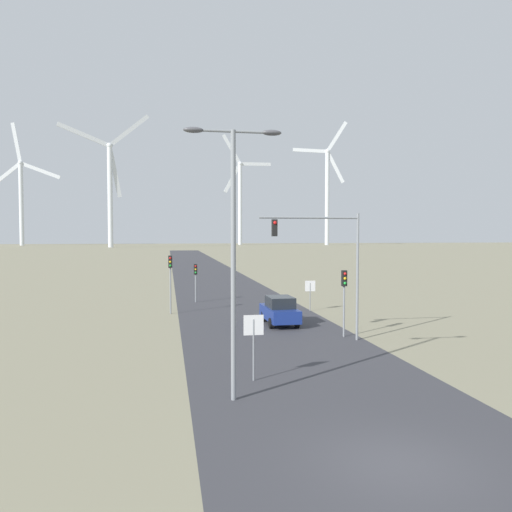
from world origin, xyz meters
TOP-DOWN VIEW (x-y plane):
  - ground_plane at (0.00, 0.00)m, footprint 600.00×600.00m
  - road_surface at (0.00, 48.00)m, footprint 10.00×240.00m
  - streetlamp at (-3.46, 5.58)m, footprint 3.41×0.32m
  - stop_sign_near at (-2.37, 7.73)m, footprint 0.81×0.07m
  - stop_sign_far at (4.92, 24.75)m, footprint 0.81×0.07m
  - traffic_light_post_near_left at (-5.53, 25.19)m, footprint 0.28×0.34m
  - traffic_light_post_near_right at (4.12, 15.19)m, footprint 0.28×0.33m
  - traffic_light_post_mid_left at (-3.37, 31.11)m, footprint 0.28×0.34m
  - traffic_light_mast_overhead at (2.71, 14.26)m, footprint 5.55×0.34m
  - car_approaching at (1.38, 19.55)m, footprint 1.91×4.15m
  - wind_turbine_far_left at (-79.04, 260.12)m, footprint 35.84×2.78m
  - wind_turbine_left at (-30.28, 214.48)m, footprint 37.56×11.84m
  - wind_turbine_center at (33.65, 260.48)m, footprint 27.77×4.45m
  - wind_turbine_right at (78.47, 245.11)m, footprint 29.09×4.00m

SIDE VIEW (x-z plane):
  - ground_plane at x=0.00m, z-range 0.00..0.00m
  - road_surface at x=0.00m, z-range 0.00..0.01m
  - car_approaching at x=1.38m, z-range 0.00..1.83m
  - stop_sign_far at x=4.92m, z-range 0.45..2.76m
  - stop_sign_near at x=-2.37m, z-range 0.53..3.16m
  - traffic_light_post_mid_left at x=-3.37m, z-range 0.77..4.05m
  - traffic_light_post_near_right at x=4.12m, z-range 0.89..4.67m
  - traffic_light_post_near_left at x=-5.53m, z-range 0.99..5.26m
  - traffic_light_mast_overhead at x=2.71m, z-range 1.51..8.48m
  - streetlamp at x=-3.46m, z-range 1.26..10.73m
  - wind_turbine_far_left at x=-79.04m, z-range -4.74..57.50m
  - wind_turbine_center at x=33.65m, z-range -2.74..57.23m
  - wind_turbine_left at x=-30.28m, z-range -1.83..57.67m
  - wind_turbine_right at x=78.47m, z-range -2.71..63.21m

